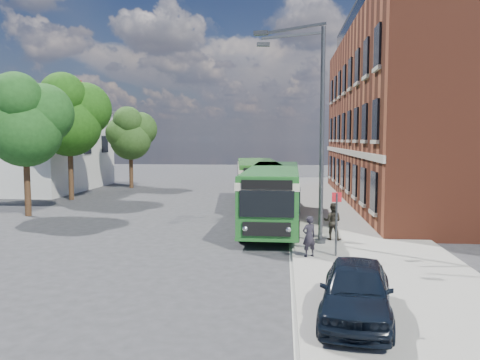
# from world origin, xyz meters

# --- Properties ---
(ground) EXTENTS (120.00, 120.00, 0.00)m
(ground) POSITION_xyz_m (0.00, 0.00, 0.00)
(ground) COLOR #2B2B2E
(ground) RESTS_ON ground
(pavement) EXTENTS (6.00, 48.00, 0.15)m
(pavement) POSITION_xyz_m (7.00, 8.00, 0.07)
(pavement) COLOR gray
(pavement) RESTS_ON ground
(kerb_line) EXTENTS (0.12, 48.00, 0.01)m
(kerb_line) POSITION_xyz_m (3.95, 8.00, 0.01)
(kerb_line) COLOR beige
(kerb_line) RESTS_ON ground
(brick_office) EXTENTS (12.10, 26.00, 14.20)m
(brick_office) POSITION_xyz_m (14.00, 12.00, 6.97)
(brick_office) COLOR brown
(brick_office) RESTS_ON ground
(white_building) EXTENTS (9.40, 13.40, 7.30)m
(white_building) POSITION_xyz_m (-18.00, 18.00, 3.66)
(white_building) COLOR silver
(white_building) RESTS_ON ground
(flagpole) EXTENTS (0.95, 0.10, 9.00)m
(flagpole) POSITION_xyz_m (-12.45, 13.00, 4.94)
(flagpole) COLOR #3C3F42
(flagpole) RESTS_ON ground
(street_lamp) EXTENTS (2.96, 2.38, 9.00)m
(street_lamp) POSITION_xyz_m (4.84, -2.00, 4.79)
(street_lamp) COLOR #3C3F42
(street_lamp) RESTS_ON ground
(bus_stop_sign) EXTENTS (0.35, 0.08, 2.52)m
(bus_stop_sign) POSITION_xyz_m (5.60, -4.20, 1.51)
(bus_stop_sign) COLOR #3C3F42
(bus_stop_sign) RESTS_ON ground
(bus_front) EXTENTS (2.86, 12.51, 3.02)m
(bus_front) POSITION_xyz_m (3.13, 2.80, 1.83)
(bus_front) COLOR #216524
(bus_front) RESTS_ON ground
(bus_rear) EXTENTS (3.64, 10.91, 3.02)m
(bus_rear) POSITION_xyz_m (1.89, 9.59, 1.83)
(bus_rear) COLOR #28631F
(bus_rear) RESTS_ON ground
(parked_car) EXTENTS (2.31, 4.34, 1.40)m
(parked_car) POSITION_xyz_m (5.41, -10.31, 0.85)
(parked_car) COLOR black
(parked_car) RESTS_ON pavement
(pedestrian_a) EXTENTS (0.66, 0.59, 1.52)m
(pedestrian_a) POSITION_xyz_m (4.60, -4.37, 0.91)
(pedestrian_a) COLOR black
(pedestrian_a) RESTS_ON pavement
(pedestrian_b) EXTENTS (0.90, 0.77, 1.60)m
(pedestrian_b) POSITION_xyz_m (5.76, -1.34, 0.95)
(pedestrian_b) COLOR black
(pedestrian_b) RESTS_ON pavement
(tree_left) EXTENTS (4.86, 4.62, 8.21)m
(tree_left) POSITION_xyz_m (-11.16, 4.24, 5.57)
(tree_left) COLOR #392114
(tree_left) RESTS_ON ground
(tree_mid) EXTENTS (5.45, 5.18, 9.20)m
(tree_mid) POSITION_xyz_m (-11.93, 11.51, 6.25)
(tree_mid) COLOR #392114
(tree_mid) RESTS_ON ground
(tree_right) EXTENTS (4.39, 4.17, 7.41)m
(tree_right) POSITION_xyz_m (-10.29, 20.27, 5.03)
(tree_right) COLOR #392114
(tree_right) RESTS_ON ground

